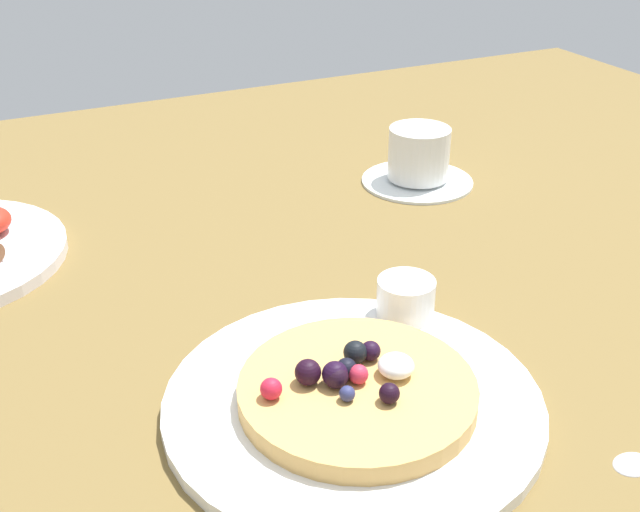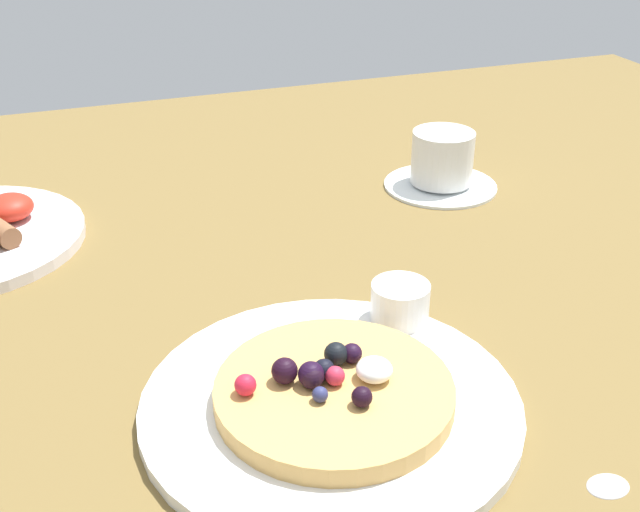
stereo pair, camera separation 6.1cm
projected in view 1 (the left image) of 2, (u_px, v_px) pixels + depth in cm
name	position (u px, v px, depth cm)	size (l,w,h in cm)	color
ground_plane	(253.00, 320.00, 69.79)	(173.48, 125.02, 3.00)	brown
pancake_plate	(353.00, 403.00, 56.48)	(27.09, 27.09, 1.05)	white
pancake_with_berries	(357.00, 389.00, 55.51)	(16.87, 16.87, 3.40)	tan
syrup_ramekin	(406.00, 297.00, 65.01)	(4.80, 4.80, 3.27)	white
coffee_saucer	(417.00, 180.00, 93.17)	(13.05, 13.05, 0.68)	white
coffee_cup	(419.00, 152.00, 91.70)	(7.84, 9.09, 5.99)	white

